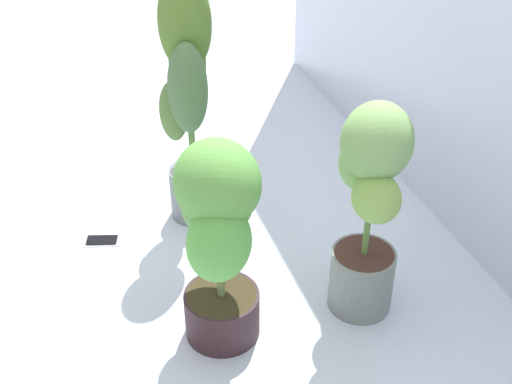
{
  "coord_description": "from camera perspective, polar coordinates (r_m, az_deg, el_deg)",
  "views": [
    {
      "loc": [
        1.85,
        -0.52,
        1.62
      ],
      "look_at": [
        0.11,
        0.06,
        0.37
      ],
      "focal_mm": 48.0,
      "sensor_mm": 36.0,
      "label": 1
    }
  ],
  "objects": [
    {
      "name": "potted_plant_back_right",
      "position": [
        2.11,
        9.43,
        -0.69
      ],
      "size": [
        0.36,
        0.3,
        0.75
      ],
      "color": "slate",
      "rests_on": "ground"
    },
    {
      "name": "ground_plane",
      "position": [
        2.51,
        -1.99,
        -5.82
      ],
      "size": [
        8.0,
        8.0,
        0.0
      ],
      "primitive_type": "plane",
      "color": "silver",
      "rests_on": "ground"
    },
    {
      "name": "potted_plant_front_right",
      "position": [
        1.98,
        -3.12,
        -3.13
      ],
      "size": [
        0.45,
        0.33,
        0.7
      ],
      "color": "#342125",
      "rests_on": "ground"
    },
    {
      "name": "potted_plant_front_left",
      "position": [
        2.48,
        -5.72,
        8.2
      ],
      "size": [
        0.33,
        0.25,
        0.97
      ],
      "color": "slate",
      "rests_on": "ground"
    },
    {
      "name": "cell_phone",
      "position": [
        2.66,
        -12.71,
        -3.96
      ],
      "size": [
        0.11,
        0.16,
        0.01
      ],
      "rotation": [
        0.0,
        0.0,
        -0.29
      ],
      "color": "white",
      "rests_on": "ground"
    }
  ]
}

